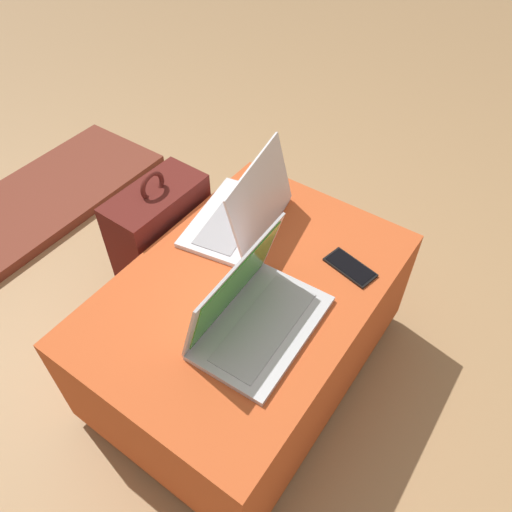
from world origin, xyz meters
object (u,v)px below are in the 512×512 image
object	(u,v)px
laptop_near	(253,312)
cell_phone	(350,267)
laptop_far	(244,213)
backpack	(162,246)

from	to	relation	value
laptop_near	cell_phone	bearing A→B (deg)	-22.26
laptop_near	cell_phone	xyz separation A→B (m)	(0.32, -0.12, -0.05)
cell_phone	laptop_far	bearing A→B (deg)	107.22
laptop_far	cell_phone	distance (m)	0.37
backpack	laptop_near	bearing A→B (deg)	71.08
laptop_far	backpack	world-z (taller)	laptop_far
laptop_near	backpack	bearing A→B (deg)	67.44
laptop_near	cell_phone	distance (m)	0.35
laptop_near	laptop_far	size ratio (longest dim) A/B	0.98
laptop_near	laptop_far	distance (m)	0.38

